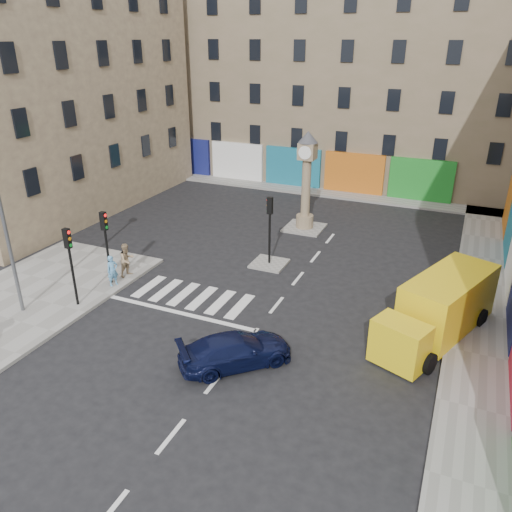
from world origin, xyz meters
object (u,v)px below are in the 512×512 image
Objects in this scene: pedestrian_blue at (113,271)px; traffic_light_left_near at (70,255)px; traffic_light_left_far at (106,236)px; clock_pillar at (307,175)px; lamp_post at (2,212)px; traffic_light_island at (270,220)px; navy_sedan at (236,350)px; yellow_van at (439,309)px; pedestrian_tan at (127,260)px.

traffic_light_left_near is at bearing -163.36° from pedestrian_blue.
traffic_light_left_far is 13.05m from clock_pillar.
pedestrian_blue is (0.30, -0.17, -1.70)m from traffic_light_left_far.
lamp_post reaches higher than traffic_light_left_far.
lamp_post is (-8.20, -9.20, 2.20)m from traffic_light_island.
traffic_light_left_near is 0.86× the size of navy_sedan.
traffic_light_island reaches higher than yellow_van.
clock_pillar is at bearing -36.01° from navy_sedan.
pedestrian_blue is at bearing 58.79° from lamp_post.
yellow_van is 15.00m from pedestrian_tan.
navy_sedan is (2.23, -8.81, -1.97)m from traffic_light_island.
pedestrian_blue is at bearing 23.90° from navy_sedan.
yellow_van reaches higher than pedestrian_blue.
pedestrian_blue is (-14.97, -1.93, -0.31)m from yellow_van.
yellow_van is at bearing -22.08° from traffic_light_island.
lamp_post is 18.40m from yellow_van.
traffic_light_left_near is at bearing -90.00° from traffic_light_left_far.
traffic_light_left_far reaches higher than navy_sedan.
clock_pillar reaches higher than navy_sedan.
lamp_post is at bearing -143.62° from traffic_light_left_near.
traffic_light_left_near is 0.61× the size of clock_pillar.
clock_pillar is (6.30, 11.40, 0.93)m from traffic_light_left_far.
traffic_light_left_near is at bearing -171.82° from pedestrian_tan.
traffic_light_island is 9.78m from yellow_van.
yellow_van is at bearing -97.08° from navy_sedan.
traffic_light_left_near is at bearing -128.93° from traffic_light_island.
lamp_post is (-1.90, -1.40, 2.17)m from traffic_light_left_near.
traffic_light_island is (6.30, 5.40, -0.03)m from traffic_light_left_far.
lamp_post is 5.35× the size of pedestrian_blue.
traffic_light_left_far is at bearing 176.41° from pedestrian_tan.
clock_pillar is (8.20, 15.20, -1.24)m from lamp_post.
traffic_light_left_near is at bearing -143.22° from yellow_van.
traffic_light_left_far is (0.00, 2.40, 0.00)m from traffic_light_left_near.
clock_pillar is 13.37m from yellow_van.
traffic_light_left_far reaches higher than traffic_light_island.
traffic_light_left_far is 15.44m from yellow_van.
lamp_post reaches higher than traffic_light_left_near.
traffic_light_left_far is at bearing 90.00° from traffic_light_left_near.
traffic_light_left_near reaches higher than traffic_light_island.
yellow_van is at bearing 6.58° from traffic_light_left_far.
traffic_light_left_near is 0.45× the size of lamp_post.
pedestrian_blue is at bearing -137.13° from traffic_light_island.
pedestrian_tan reaches higher than navy_sedan.
navy_sedan is at bearing -87.23° from pedestrian_blue.
pedestrian_tan is (0.30, 3.39, -1.60)m from traffic_light_left_near.
traffic_light_island is 9.30m from navy_sedan.
clock_pillar is at bearing 65.45° from traffic_light_left_near.
navy_sedan is 0.60× the size of yellow_van.
navy_sedan is at bearing -75.83° from traffic_light_island.
traffic_light_left_far is at bearing -118.94° from clock_pillar.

